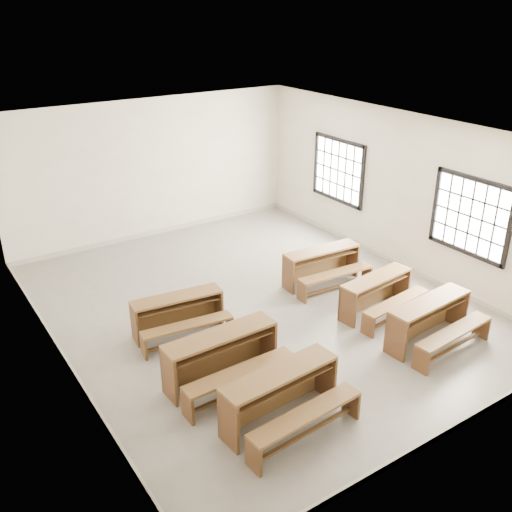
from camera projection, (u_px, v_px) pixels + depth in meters
room at (260, 194)px, 9.71m from camera, size 8.50×8.50×3.20m
desk_set_0 at (282, 394)px, 7.49m from camera, size 1.76×1.00×0.77m
desk_set_1 at (223, 355)px, 8.30m from camera, size 1.75×0.93×0.78m
desk_set_2 at (179, 312)px, 9.52m from camera, size 1.61×0.96×0.69m
desk_set_3 at (431, 319)px, 9.27m from camera, size 1.70×0.97×0.74m
desk_set_4 at (378, 292)px, 10.17m from camera, size 1.61×0.96×0.69m
desk_set_5 at (323, 264)px, 11.21m from camera, size 1.64×0.93×0.71m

